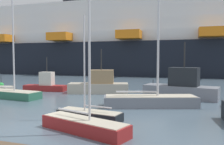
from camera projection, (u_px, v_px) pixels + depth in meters
The scene contains 11 objects.
ground_plane at pixel (26, 128), 12.99m from camera, with size 600.00×600.00×0.00m, color slate.
sailboat_0 at pixel (11, 93), 23.04m from camera, with size 6.38×2.42×10.24m.
sailboat_1 at pixel (84, 123), 12.27m from camera, with size 5.27×2.76×8.63m.
sailboat_4 at pixel (150, 99), 18.84m from camera, with size 7.53×4.22×13.04m.
sailboat_6 at pixel (89, 114), 14.84m from camera, with size 4.35×1.79×6.49m.
fishing_boat_0 at pixel (181, 87), 23.00m from camera, with size 7.23×3.54×5.39m.
fishing_boat_1 at pixel (46, 85), 28.21m from camera, with size 5.16×2.07×4.01m.
fishing_boat_2 at pixel (99, 85), 26.42m from camera, with size 6.90×4.01×4.87m.
channel_buoy_0 at pixel (153, 89), 27.31m from camera, with size 0.69×0.69×1.45m.
channel_buoy_1 at pixel (1, 85), 31.51m from camera, with size 0.67×0.67×1.58m.
cruise_ship at pixel (170, 42), 56.83m from camera, with size 138.75×25.02×24.47m.
Camera 1 is at (8.53, -10.63, 3.79)m, focal length 38.16 mm.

